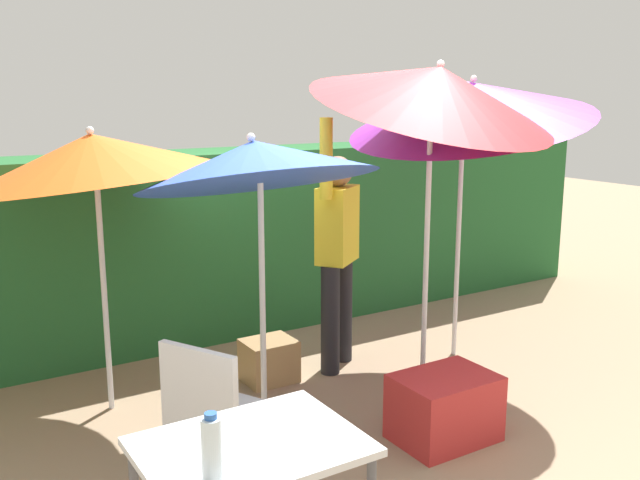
% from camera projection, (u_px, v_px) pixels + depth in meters
% --- Properties ---
extents(ground_plane, '(24.00, 24.00, 0.00)m').
position_uv_depth(ground_plane, '(344.00, 413.00, 4.52)').
color(ground_plane, '#9E8466').
extents(hedge_row, '(8.00, 0.70, 1.57)m').
position_uv_depth(hedge_row, '(219.00, 242.00, 5.98)').
color(hedge_row, '#23602D').
rests_on(hedge_row, ground_plane).
extents(umbrella_rainbow, '(1.64, 1.63, 2.46)m').
position_uv_depth(umbrella_rainbow, '(436.00, 89.00, 4.47)').
color(umbrella_rainbow, silver).
rests_on(umbrella_rainbow, ground_plane).
extents(umbrella_orange, '(1.41, 1.43, 1.93)m').
position_uv_depth(umbrella_orange, '(256.00, 162.00, 4.00)').
color(umbrella_orange, silver).
rests_on(umbrella_orange, ground_plane).
extents(umbrella_yellow, '(1.73, 1.72, 1.95)m').
position_uv_depth(umbrella_yellow, '(93.00, 158.00, 4.25)').
color(umbrella_yellow, silver).
rests_on(umbrella_yellow, ground_plane).
extents(umbrella_navy, '(1.88, 1.84, 2.39)m').
position_uv_depth(umbrella_navy, '(468.00, 103.00, 5.13)').
color(umbrella_navy, silver).
rests_on(umbrella_navy, ground_plane).
extents(person_vendor, '(0.50, 0.40, 1.88)m').
position_uv_depth(person_vendor, '(337.00, 247.00, 5.12)').
color(person_vendor, black).
rests_on(person_vendor, ground_plane).
extents(chair_plastic, '(0.59, 0.59, 0.89)m').
position_uv_depth(chair_plastic, '(217.00, 414.00, 3.38)').
color(chair_plastic, silver).
rests_on(chair_plastic, ground_plane).
extents(cooler_box, '(0.59, 0.43, 0.40)m').
position_uv_depth(cooler_box, '(444.00, 408.00, 4.15)').
color(cooler_box, red).
rests_on(cooler_box, ground_plane).
extents(crate_cardboard, '(0.36, 0.30, 0.31)m').
position_uv_depth(crate_cardboard, '(269.00, 361.00, 5.01)').
color(crate_cardboard, '#9E7A4C').
rests_on(crate_cardboard, ground_plane).
extents(folding_table, '(0.80, 0.60, 0.79)m').
position_uv_depth(folding_table, '(251.00, 468.00, 2.56)').
color(folding_table, '#4C4C51').
rests_on(folding_table, ground_plane).
extents(bottle_water, '(0.07, 0.07, 0.24)m').
position_uv_depth(bottle_water, '(212.00, 449.00, 2.27)').
color(bottle_water, silver).
rests_on(bottle_water, folding_table).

